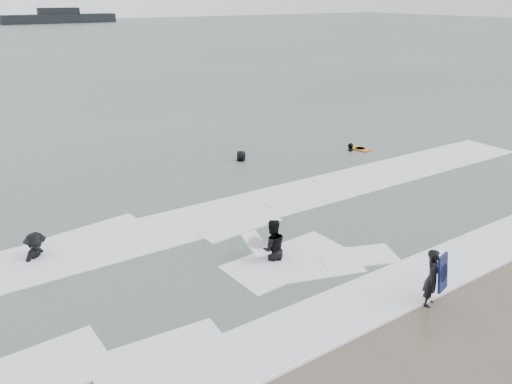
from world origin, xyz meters
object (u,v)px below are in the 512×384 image
surfer_right_near (350,152)px  surfer_wading (272,260)px  surfer_centre (428,304)px  surfer_right_far (241,162)px  surfer_breaker (38,260)px  vessel_horizon (59,18)px

surfer_right_near → surfer_wading: bearing=-5.2°
surfer_centre → surfer_right_far: (2.03, 12.42, 0.00)m
surfer_centre → surfer_wading: 4.50m
surfer_breaker → surfer_right_near: size_ratio=1.08×
vessel_horizon → surfer_right_near: bearing=-97.0°
surfer_breaker → surfer_right_far: (9.88, 4.65, 0.00)m
surfer_centre → surfer_right_near: surfer_right_near is taller
surfer_breaker → surfer_right_far: surfer_breaker is taller
surfer_centre → surfer_wading: size_ratio=0.84×
surfer_wading → surfer_breaker: 6.91m
surfer_breaker → vessel_horizon: 137.69m
surfer_wading → surfer_right_far: size_ratio=1.09×
surfer_centre → surfer_right_near: 13.17m
surfer_centre → surfer_right_near: size_ratio=0.97×
surfer_centre → surfer_breaker: size_ratio=0.89×
surfer_right_near → vessel_horizon: bearing=-138.0°
surfer_centre → surfer_breaker: bearing=106.5°
surfer_wading → surfer_right_near: bearing=-127.2°
vessel_horizon → surfer_centre: bearing=-99.4°
surfer_centre → surfer_wading: surfer_wading is taller
surfer_right_near → surfer_right_far: 5.65m
surfer_right_far → surfer_wading: bearing=15.1°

